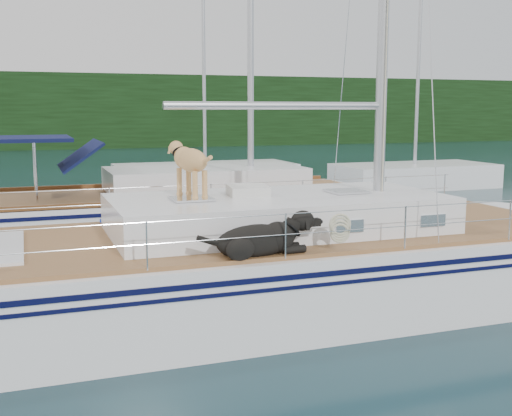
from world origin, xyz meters
name	(u,v)px	position (x,y,z in m)	size (l,w,h in m)	color
ground	(230,312)	(0.00, 0.00, 0.00)	(120.00, 120.00, 0.00)	black
tree_line	(61,111)	(0.00, 45.00, 3.00)	(90.00, 3.00, 6.00)	black
shore_bank	(61,140)	(0.00, 46.20, 0.60)	(92.00, 1.00, 1.20)	#595147
main_sailboat	(236,270)	(0.09, -0.01, 0.68)	(12.00, 3.86, 14.01)	white
neighbor_sailboat	(163,213)	(0.20, 6.08, 0.63)	(11.00, 3.50, 13.30)	white
bg_boat_center	(205,176)	(4.00, 16.00, 0.45)	(7.20, 3.00, 11.65)	white
bg_boat_east	(414,176)	(12.00, 13.00, 0.46)	(6.40, 3.00, 11.65)	white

